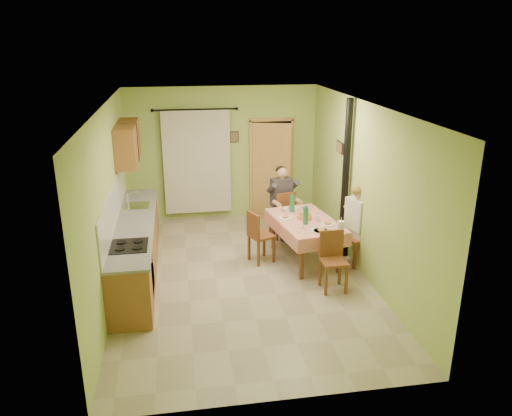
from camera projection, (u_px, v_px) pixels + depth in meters
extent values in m
cube|color=tan|center=(242.00, 276.00, 8.24)|extent=(4.00, 6.00, 0.01)
cube|color=#B0D06B|center=(223.00, 153.00, 10.58)|extent=(4.00, 0.04, 2.80)
cube|color=#B0D06B|center=(281.00, 286.00, 4.99)|extent=(4.00, 0.04, 2.80)
cube|color=#B0D06B|center=(109.00, 202.00, 7.48)|extent=(0.04, 6.00, 2.80)
cube|color=#B0D06B|center=(363.00, 190.00, 8.09)|extent=(0.04, 6.00, 2.80)
cube|color=white|center=(240.00, 105.00, 7.32)|extent=(4.00, 6.00, 0.04)
cube|color=brown|center=(136.00, 249.00, 8.21)|extent=(0.60, 3.60, 0.88)
cube|color=gray|center=(134.00, 223.00, 8.06)|extent=(0.64, 3.64, 0.04)
cube|color=white|center=(114.00, 205.00, 7.91)|extent=(0.02, 3.60, 0.66)
cube|color=silver|center=(137.00, 206.00, 8.80)|extent=(0.42, 0.42, 0.03)
cube|color=black|center=(129.00, 246.00, 7.12)|extent=(0.52, 0.56, 0.02)
cube|color=black|center=(153.00, 274.00, 7.32)|extent=(0.01, 0.55, 0.55)
cube|color=brown|center=(128.00, 143.00, 8.91)|extent=(0.35, 1.40, 0.70)
cylinder|color=black|center=(195.00, 110.00, 10.07)|extent=(1.70, 0.04, 0.04)
cube|color=silver|center=(197.00, 162.00, 10.45)|extent=(1.40, 0.06, 2.20)
cube|color=black|center=(271.00, 168.00, 10.85)|extent=(0.84, 0.03, 2.06)
cube|color=tan|center=(251.00, 169.00, 10.76)|extent=(0.06, 0.06, 2.12)
cube|color=tan|center=(291.00, 168.00, 10.90)|extent=(0.06, 0.06, 2.12)
cube|color=tan|center=(272.00, 120.00, 10.48)|extent=(0.96, 0.06, 0.06)
cube|color=tan|center=(271.00, 170.00, 10.73)|extent=(0.80, 0.26, 2.04)
cube|color=#DE8979|center=(305.00, 221.00, 8.60)|extent=(1.19, 1.70, 0.04)
cube|color=#DE8979|center=(325.00, 244.00, 7.94)|extent=(0.93, 0.17, 0.22)
cube|color=#DE8979|center=(288.00, 212.00, 9.34)|extent=(0.93, 0.17, 0.22)
cube|color=#DE8979|center=(280.00, 230.00, 8.50)|extent=(0.27, 1.55, 0.22)
cube|color=#DE8979|center=(330.00, 224.00, 8.78)|extent=(0.27, 1.55, 0.22)
cylinder|color=white|center=(291.00, 208.00, 9.14)|extent=(0.25, 0.25, 0.02)
ellipsoid|color=#CC7233|center=(291.00, 207.00, 9.14)|extent=(0.12, 0.12, 0.05)
cylinder|color=white|center=(321.00, 231.00, 8.08)|extent=(0.25, 0.25, 0.02)
ellipsoid|color=#CC7233|center=(321.00, 230.00, 8.07)|extent=(0.12, 0.12, 0.05)
cylinder|color=white|center=(328.00, 224.00, 8.38)|extent=(0.25, 0.25, 0.02)
ellipsoid|color=#CC7233|center=(328.00, 223.00, 8.37)|extent=(0.12, 0.12, 0.05)
cylinder|color=white|center=(286.00, 218.00, 8.66)|extent=(0.25, 0.25, 0.02)
ellipsoid|color=#CC7233|center=(286.00, 217.00, 8.66)|extent=(0.12, 0.12, 0.05)
cylinder|color=gold|center=(304.00, 217.00, 8.63)|extent=(0.26, 0.26, 0.08)
cylinder|color=white|center=(319.00, 231.00, 8.10)|extent=(0.28, 0.28, 0.02)
cube|color=tan|center=(320.00, 231.00, 8.04)|extent=(0.06, 0.07, 0.03)
cube|color=tan|center=(321.00, 230.00, 8.05)|extent=(0.07, 0.07, 0.03)
cube|color=tan|center=(321.00, 230.00, 8.08)|extent=(0.07, 0.07, 0.03)
cylinder|color=silver|center=(317.00, 218.00, 8.52)|extent=(0.07, 0.07, 0.10)
cylinder|color=silver|center=(305.00, 210.00, 8.92)|extent=(0.07, 0.07, 0.10)
cylinder|color=white|center=(341.00, 228.00, 7.92)|extent=(0.11, 0.11, 0.22)
cylinder|color=silver|center=(341.00, 226.00, 7.91)|extent=(0.02, 0.02, 0.30)
cube|color=brown|center=(282.00, 213.00, 9.73)|extent=(0.48, 0.48, 0.04)
cube|color=brown|center=(286.00, 204.00, 9.50)|extent=(0.40, 0.13, 0.45)
cube|color=brown|center=(334.00, 262.00, 7.66)|extent=(0.38, 0.38, 0.04)
cube|color=brown|center=(331.00, 243.00, 7.74)|extent=(0.38, 0.04, 0.43)
cube|color=brown|center=(357.00, 237.00, 8.58)|extent=(0.54, 0.54, 0.04)
cube|color=brown|center=(366.00, 221.00, 8.59)|extent=(0.18, 0.40, 0.48)
cube|color=brown|center=(261.00, 236.00, 8.65)|extent=(0.49, 0.49, 0.04)
cube|color=brown|center=(253.00, 225.00, 8.49)|extent=(0.18, 0.36, 0.43)
cube|color=#38333D|center=(284.00, 211.00, 9.62)|extent=(0.44, 0.47, 0.16)
cube|color=#38333D|center=(281.00, 192.00, 9.62)|extent=(0.44, 0.31, 0.54)
sphere|color=tan|center=(282.00, 173.00, 9.48)|extent=(0.21, 0.21, 0.21)
ellipsoid|color=black|center=(281.00, 170.00, 9.50)|extent=(0.21, 0.21, 0.16)
cube|color=silver|center=(361.00, 232.00, 8.60)|extent=(0.50, 0.48, 0.16)
cube|color=silver|center=(357.00, 214.00, 8.43)|extent=(0.35, 0.45, 0.54)
sphere|color=tan|center=(359.00, 192.00, 8.30)|extent=(0.21, 0.21, 0.21)
ellipsoid|color=olive|center=(357.00, 190.00, 8.27)|extent=(0.21, 0.21, 0.16)
cylinder|color=black|center=(345.00, 180.00, 8.63)|extent=(0.12, 0.12, 2.80)
cylinder|color=black|center=(341.00, 246.00, 9.04)|extent=(0.24, 0.24, 0.30)
cube|color=black|center=(234.00, 137.00, 10.48)|extent=(0.19, 0.03, 0.23)
cube|color=brown|center=(340.00, 147.00, 9.05)|extent=(0.03, 0.31, 0.21)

